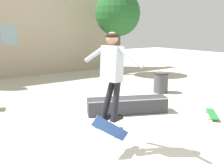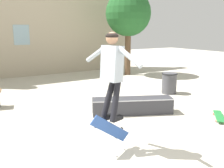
% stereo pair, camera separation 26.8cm
% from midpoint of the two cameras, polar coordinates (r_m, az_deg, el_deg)
% --- Properties ---
extents(building_backdrop, '(12.43, 0.52, 6.00)m').
position_cam_midpoint_polar(building_backdrop, '(12.40, -20.44, 12.72)').
color(building_backdrop, '#B7A88E').
rests_on(building_backdrop, ground_plane).
extents(tree_right, '(2.13, 2.13, 3.98)m').
position_cam_midpoint_polar(tree_right, '(12.16, 4.40, 15.67)').
color(tree_right, brown).
rests_on(tree_right, ground_plane).
extents(skate_ledge, '(2.10, 1.29, 0.42)m').
position_cam_midpoint_polar(skate_ledge, '(6.62, 5.85, -4.97)').
color(skate_ledge, '#38383D').
rests_on(skate_ledge, ground_plane).
extents(trash_bin, '(0.54, 0.54, 0.71)m').
position_cam_midpoint_polar(trash_bin, '(8.88, 13.80, 0.30)').
color(trash_bin, '#47474C').
rests_on(trash_bin, ground_plane).
extents(skater, '(0.43, 1.24, 1.54)m').
position_cam_midpoint_polar(skater, '(4.28, 1.81, 3.56)').
color(skater, '#9EA8B2').
extents(skateboard_flipping, '(0.80, 0.13, 0.64)m').
position_cam_midpoint_polar(skateboard_flipping, '(4.47, 1.34, -10.21)').
color(skateboard_flipping, '#2D519E').
extents(skateboard_resting, '(0.76, 0.73, 0.08)m').
position_cam_midpoint_polar(skateboard_resting, '(6.84, 24.35, -6.71)').
color(skateboard_resting, '#237F38').
rests_on(skateboard_resting, ground_plane).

